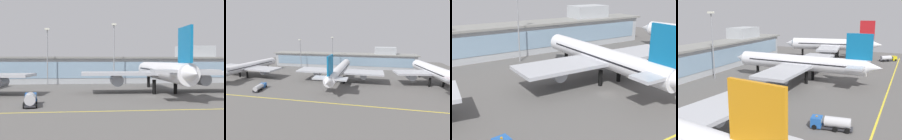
% 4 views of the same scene
% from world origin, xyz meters
% --- Properties ---
extents(ground_plane, '(180.00, 180.00, 0.00)m').
position_xyz_m(ground_plane, '(0.00, 0.00, 0.00)').
color(ground_plane, '#5B5956').
extents(taxiway_centreline_stripe, '(144.00, 0.50, 0.01)m').
position_xyz_m(taxiway_centreline_stripe, '(0.00, -22.00, 0.01)').
color(taxiway_centreline_stripe, yellow).
rests_on(taxiway_centreline_stripe, ground).
extents(terminal_building, '(116.97, 14.00, 16.76)m').
position_xyz_m(terminal_building, '(1.91, 50.77, 6.30)').
color(terminal_building, '#ADB2B7').
rests_on(terminal_building, ground).
extents(airliner_near_right, '(49.49, 56.95, 18.03)m').
position_xyz_m(airliner_near_right, '(5.68, 8.44, 6.57)').
color(airliner_near_right, black).
rests_on(airliner_near_right, ground).
extents(airliner_far_right, '(42.61, 51.54, 20.27)m').
position_xyz_m(airliner_far_right, '(56.84, 11.70, 7.42)').
color(airliner_far_right, black).
rests_on(airliner_far_right, ground).
extents(fuel_tanker_truck, '(7.65, 8.50, 2.90)m').
position_xyz_m(fuel_tanker_truck, '(60.61, -17.34, 1.51)').
color(fuel_tanker_truck, black).
rests_on(fuel_tanker_truck, ground).
extents(baggage_tug_near, '(3.96, 9.29, 2.90)m').
position_xyz_m(baggage_tug_near, '(-30.36, -13.13, 1.51)').
color(baggage_tug_near, black).
rests_on(baggage_tug_near, ground).
extents(apron_light_mast_centre, '(1.80, 1.80, 24.97)m').
position_xyz_m(apron_light_mast_centre, '(-5.59, 39.15, 16.20)').
color(apron_light_mast_centre, gray).
rests_on(apron_light_mast_centre, ground).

